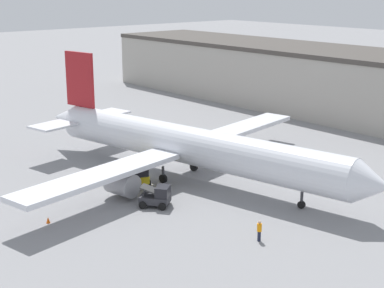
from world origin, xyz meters
The scene contains 8 objects.
ground_plane centered at (0.00, 0.00, 0.00)m, with size 400.00×400.00×0.00m, color gray.
terminal_building centered at (-9.67, 38.82, 5.04)m, with size 96.91×16.97×10.06m.
airplane centered at (-1.00, -0.19, 3.67)m, with size 43.39×41.09×12.25m.
ground_crew_worker centered at (15.07, -5.77, 0.93)m, with size 0.38×0.38×1.74m.
baggage_tug centered at (-1.86, -5.49, 1.17)m, with size 3.11×2.81×2.61m.
belt_loader_truck centered at (3.62, -7.35, 0.96)m, with size 3.37×3.29×1.98m.
safety_cone_near centered at (0.68, -16.98, 0.28)m, with size 0.36×0.36×0.55m.
safety_cone_far centered at (-3.59, -15.72, 0.28)m, with size 0.36×0.36×0.55m.
Camera 1 is at (44.73, -38.23, 20.05)m, focal length 55.00 mm.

